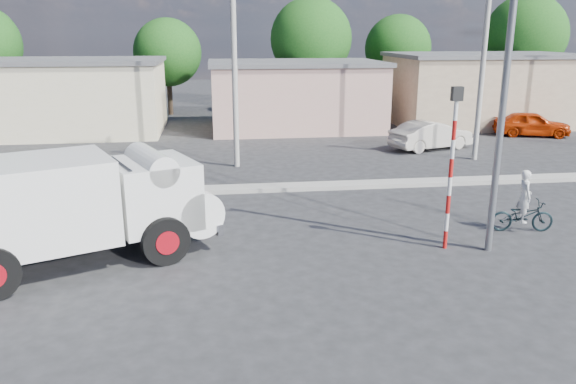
{
  "coord_description": "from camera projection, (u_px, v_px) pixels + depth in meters",
  "views": [
    {
      "loc": [
        -2.92,
        -12.13,
        5.67
      ],
      "look_at": [
        -0.91,
        3.08,
        1.3
      ],
      "focal_mm": 35.0,
      "sensor_mm": 36.0,
      "label": 1
    }
  ],
  "objects": [
    {
      "name": "traffic_pole",
      "position": [
        452.0,
        155.0,
        14.61
      ],
      "size": [
        0.28,
        0.18,
        4.36
      ],
      "color": "red",
      "rests_on": "ground"
    },
    {
      "name": "car_cream",
      "position": [
        431.0,
        135.0,
        28.16
      ],
      "size": [
        4.57,
        2.84,
        1.42
      ],
      "primitive_type": "imported",
      "rotation": [
        0.0,
        0.0,
        1.91
      ],
      "color": "beige",
      "rests_on": "ground"
    },
    {
      "name": "utility_poles",
      "position": [
        356.0,
        71.0,
        24.23
      ],
      "size": [
        35.4,
        0.24,
        8.0
      ],
      "color": "#99968E",
      "rests_on": "ground"
    },
    {
      "name": "building_row",
      "position": [
        280.0,
        93.0,
        34.02
      ],
      "size": [
        37.8,
        7.3,
        4.44
      ],
      "color": "beige",
      "rests_on": "ground"
    },
    {
      "name": "truck",
      "position": [
        80.0,
        204.0,
        14.0
      ],
      "size": [
        7.13,
        4.86,
        2.78
      ],
      "rotation": [
        0.0,
        0.0,
        0.4
      ],
      "color": "black",
      "rests_on": "ground"
    },
    {
      "name": "tree_row",
      "position": [
        306.0,
        43.0,
        39.72
      ],
      "size": [
        43.62,
        7.43,
        8.42
      ],
      "color": "#38281E",
      "rests_on": "ground"
    },
    {
      "name": "cyclist",
      "position": [
        523.0,
        206.0,
        16.42
      ],
      "size": [
        0.46,
        0.62,
        1.56
      ],
      "primitive_type": "imported",
      "rotation": [
        0.0,
        0.0,
        1.42
      ],
      "color": "white",
      "rests_on": "ground"
    },
    {
      "name": "car_red",
      "position": [
        532.0,
        124.0,
        31.76
      ],
      "size": [
        4.4,
        2.84,
        1.4
      ],
      "primitive_type": "imported",
      "rotation": [
        0.0,
        0.0,
        1.26
      ],
      "color": "#B52C05",
      "rests_on": "ground"
    },
    {
      "name": "ground_plane",
      "position": [
        342.0,
        277.0,
        13.49
      ],
      "size": [
        120.0,
        120.0,
        0.0
      ],
      "primitive_type": "plane",
      "color": "#262629",
      "rests_on": "ground"
    },
    {
      "name": "streetlight",
      "position": [
        501.0,
        62.0,
        13.8
      ],
      "size": [
        2.34,
        0.22,
        9.0
      ],
      "color": "slate",
      "rests_on": "ground"
    },
    {
      "name": "median",
      "position": [
        295.0,
        187.0,
        21.09
      ],
      "size": [
        40.0,
        0.8,
        0.16
      ],
      "primitive_type": "cube",
      "color": "#99968E",
      "rests_on": "ground"
    },
    {
      "name": "bicycle",
      "position": [
        522.0,
        216.0,
        16.51
      ],
      "size": [
        1.88,
        0.9,
        0.95
      ],
      "primitive_type": "imported",
      "rotation": [
        0.0,
        0.0,
        1.42
      ],
      "color": "black",
      "rests_on": "ground"
    }
  ]
}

